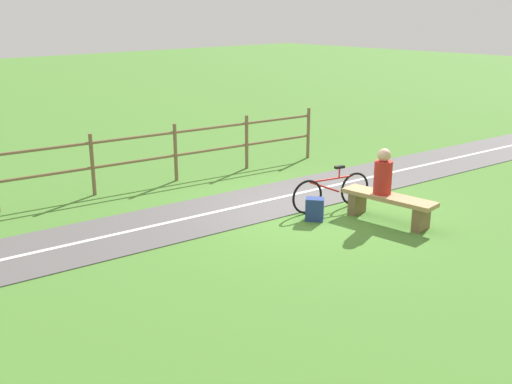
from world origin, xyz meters
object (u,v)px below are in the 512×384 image
(bicycle, at_px, (332,192))
(person_seated, at_px, (383,174))
(bench, at_px, (388,203))
(backpack, at_px, (315,209))

(bicycle, bearing_deg, person_seated, 116.29)
(person_seated, bearing_deg, bench, -180.00)
(person_seated, distance_m, bicycle, 1.14)
(bicycle, height_order, backpack, bicycle)
(bench, xyz_separation_m, bicycle, (1.14, 0.23, 0.01))
(person_seated, bearing_deg, backpack, 44.09)
(bench, bearing_deg, bicycle, 6.47)
(person_seated, height_order, bicycle, person_seated)
(person_seated, xyz_separation_m, backpack, (0.80, 0.91, -0.66))
(bench, xyz_separation_m, person_seated, (0.15, 0.01, 0.53))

